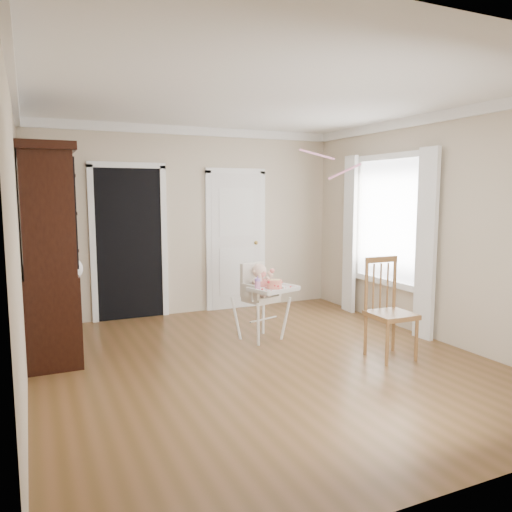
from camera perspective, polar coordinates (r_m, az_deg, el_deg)
name	(u,v)px	position (r m, az deg, el deg)	size (l,w,h in m)	color
floor	(265,363)	(5.31, 0.99, -12.15)	(5.00, 5.00, 0.00)	brown
ceiling	(265,96)	(5.10, 1.06, 17.81)	(5.00, 5.00, 0.00)	white
wall_back	(191,221)	(7.36, -7.44, 3.95)	(4.50, 4.50, 0.00)	#C4B299
wall_left	(18,244)	(4.54, -25.53, 1.29)	(5.00, 5.00, 0.00)	#C4B299
wall_right	(435,228)	(6.33, 19.73, 3.06)	(5.00, 5.00, 0.00)	#C4B299
crown_molding	(265,102)	(5.09, 1.06, 17.14)	(4.50, 5.00, 0.12)	white
doorway	(129,240)	(7.15, -14.28, 1.75)	(1.06, 0.05, 2.22)	black
closet_door	(236,242)	(7.60, -2.29, 1.65)	(0.96, 0.09, 2.13)	white
window_right	(386,229)	(6.89, 14.63, 3.03)	(0.13, 1.84, 2.30)	white
high_chair	(261,292)	(5.98, 0.60, -4.15)	(0.70, 0.79, 0.94)	white
baby	(260,281)	(5.98, 0.46, -2.88)	(0.30, 0.22, 0.41)	beige
cake	(275,284)	(5.82, 2.13, -3.23)	(0.22, 0.22, 0.10)	silver
sippy_cup	(258,284)	(5.74, 0.18, -3.19)	(0.07, 0.07, 0.17)	pink
china_cabinet	(49,253)	(5.76, -22.63, 0.32)	(0.59, 1.33, 2.25)	black
dining_chair	(389,311)	(5.56, 14.98, -6.14)	(0.45, 0.45, 1.07)	brown
streamer	(317,154)	(5.91, 6.95, 11.47)	(0.03, 0.50, 0.02)	pink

